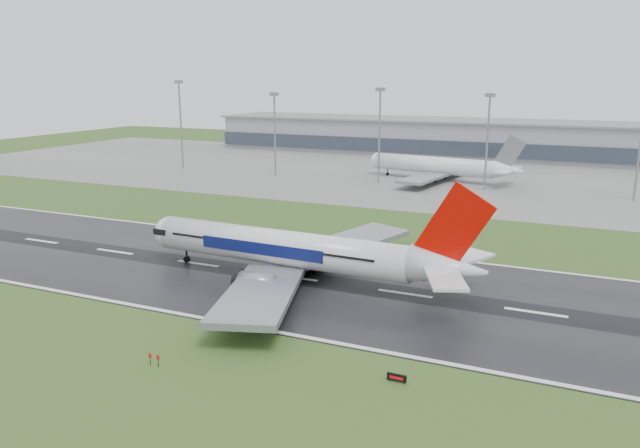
% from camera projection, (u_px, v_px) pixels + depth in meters
% --- Properties ---
extents(ground, '(520.00, 520.00, 0.00)m').
position_uv_depth(ground, '(294.00, 278.00, 105.69)').
color(ground, '#2C4B1B').
rests_on(ground, ground).
extents(runway, '(400.00, 45.00, 0.10)m').
position_uv_depth(runway, '(294.00, 278.00, 105.68)').
color(runway, black).
rests_on(runway, ground).
extents(apron, '(400.00, 130.00, 0.08)m').
position_uv_depth(apron, '(449.00, 175.00, 216.78)').
color(apron, slate).
rests_on(apron, ground).
extents(terminal, '(240.00, 36.00, 15.00)m').
position_uv_depth(terminal, '(479.00, 139.00, 268.36)').
color(terminal, gray).
rests_on(terminal, ground).
extents(main_airliner, '(64.10, 61.26, 18.29)m').
position_uv_depth(main_airliner, '(302.00, 229.00, 101.82)').
color(main_airliner, silver).
rests_on(main_airliner, runway).
extents(parked_airliner, '(62.75, 59.64, 16.13)m').
position_uv_depth(parked_airliner, '(440.00, 157.00, 203.94)').
color(parked_airliner, white).
rests_on(parked_airliner, apron).
extents(runway_sign, '(2.29, 0.81, 1.04)m').
position_uv_depth(runway_sign, '(397.00, 378.00, 69.40)').
color(runway_sign, black).
rests_on(runway_sign, ground).
extents(floodmast_0, '(0.64, 0.64, 31.86)m').
position_uv_depth(floodmast_0, '(181.00, 127.00, 228.88)').
color(floodmast_0, gray).
rests_on(floodmast_0, ground).
extents(floodmast_1, '(0.64, 0.64, 27.79)m').
position_uv_depth(floodmast_1, '(275.00, 136.00, 213.61)').
color(floodmast_1, gray).
rests_on(floodmast_1, ground).
extents(floodmast_2, '(0.64, 0.64, 29.73)m').
position_uv_depth(floodmast_2, '(379.00, 138.00, 198.18)').
color(floodmast_2, gray).
rests_on(floodmast_2, ground).
extents(floodmast_3, '(0.64, 0.64, 28.27)m').
position_uv_depth(floodmast_3, '(487.00, 145.00, 184.78)').
color(floodmast_3, gray).
rests_on(floodmast_3, ground).
extents(floodmast_4, '(0.64, 0.64, 30.21)m').
position_uv_depth(floodmast_4, '(640.00, 148.00, 168.23)').
color(floodmast_4, gray).
rests_on(floodmast_4, ground).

